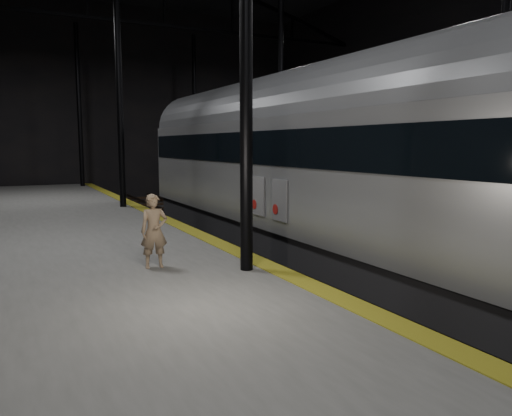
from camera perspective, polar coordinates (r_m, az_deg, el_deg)
ground at (r=15.94m, az=5.02°, el=-5.82°), size 44.00×44.00×0.00m
platform_left at (r=13.55m, az=-23.20°, el=-6.55°), size 9.00×43.80×1.00m
platform_right at (r=20.74m, az=22.94°, el=-1.92°), size 9.00×43.80×1.00m
tactile_strip at (r=14.32m, az=-6.07°, el=-3.22°), size 0.50×43.80×0.01m
track at (r=15.92m, az=5.03°, el=-5.58°), size 2.40×43.00×0.24m
train at (r=15.18m, az=5.99°, el=5.77°), size 3.22×21.56×5.76m
woman at (r=10.74m, az=-11.57°, el=-2.60°), size 0.61×0.43×1.57m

